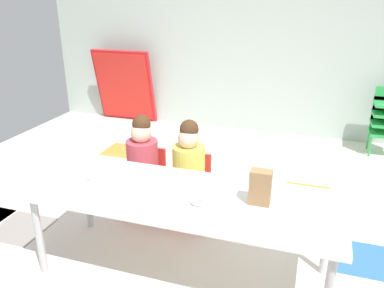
{
  "coord_description": "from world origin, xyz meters",
  "views": [
    {
      "loc": [
        0.86,
        -2.61,
        1.82
      ],
      "look_at": [
        0.1,
        -0.29,
        0.87
      ],
      "focal_mm": 36.01,
      "sensor_mm": 36.0,
      "label": 1
    }
  ],
  "objects_px": {
    "paper_plate_center_table": "(208,188)",
    "donut_powdered_loose": "(199,201)",
    "seated_child_middle_seat": "(189,164)",
    "folded_activity_table": "(124,86)",
    "paper_plate_near_edge": "(95,179)",
    "paper_bag_brown": "(260,187)",
    "seated_child_near_camera": "(143,158)",
    "donut_powdered_on_plate": "(95,176)",
    "craft_table": "(183,200)"
  },
  "relations": [
    {
      "from": "paper_plate_center_table",
      "to": "donut_powdered_loose",
      "type": "height_order",
      "value": "donut_powdered_loose"
    },
    {
      "from": "seated_child_middle_seat",
      "to": "donut_powdered_loose",
      "type": "height_order",
      "value": "seated_child_middle_seat"
    },
    {
      "from": "folded_activity_table",
      "to": "paper_plate_near_edge",
      "type": "distance_m",
      "value": 3.27
    },
    {
      "from": "folded_activity_table",
      "to": "paper_plate_center_table",
      "type": "relative_size",
      "value": 6.04
    },
    {
      "from": "paper_bag_brown",
      "to": "paper_plate_near_edge",
      "type": "distance_m",
      "value": 1.14
    },
    {
      "from": "seated_child_near_camera",
      "to": "paper_bag_brown",
      "type": "bearing_deg",
      "value": -27.85
    },
    {
      "from": "seated_child_near_camera",
      "to": "donut_powdered_on_plate",
      "type": "xyz_separation_m",
      "value": [
        -0.09,
        -0.58,
        0.09
      ]
    },
    {
      "from": "seated_child_near_camera",
      "to": "folded_activity_table",
      "type": "distance_m",
      "value": 2.8
    },
    {
      "from": "paper_plate_center_table",
      "to": "donut_powdered_loose",
      "type": "relative_size",
      "value": 1.63
    },
    {
      "from": "seated_child_middle_seat",
      "to": "folded_activity_table",
      "type": "distance_m",
      "value": 3.03
    },
    {
      "from": "craft_table",
      "to": "paper_bag_brown",
      "type": "relative_size",
      "value": 9.18
    },
    {
      "from": "seated_child_middle_seat",
      "to": "paper_plate_near_edge",
      "type": "height_order",
      "value": "seated_child_middle_seat"
    },
    {
      "from": "donut_powdered_on_plate",
      "to": "donut_powdered_loose",
      "type": "bearing_deg",
      "value": -6.46
    },
    {
      "from": "donut_powdered_on_plate",
      "to": "craft_table",
      "type": "bearing_deg",
      "value": -0.72
    },
    {
      "from": "seated_child_middle_seat",
      "to": "paper_plate_center_table",
      "type": "xyz_separation_m",
      "value": [
        0.29,
        -0.47,
        0.07
      ]
    },
    {
      "from": "seated_child_middle_seat",
      "to": "paper_bag_brown",
      "type": "height_order",
      "value": "seated_child_middle_seat"
    },
    {
      "from": "seated_child_middle_seat",
      "to": "folded_activity_table",
      "type": "bearing_deg",
      "value": 127.16
    },
    {
      "from": "seated_child_near_camera",
      "to": "paper_plate_near_edge",
      "type": "relative_size",
      "value": 5.1
    },
    {
      "from": "craft_table",
      "to": "donut_powdered_loose",
      "type": "distance_m",
      "value": 0.17
    },
    {
      "from": "donut_powdered_on_plate",
      "to": "folded_activity_table",
      "type": "bearing_deg",
      "value": 113.98
    },
    {
      "from": "seated_child_near_camera",
      "to": "craft_table",
      "type": "bearing_deg",
      "value": -46.59
    },
    {
      "from": "seated_child_near_camera",
      "to": "donut_powdered_loose",
      "type": "xyz_separation_m",
      "value": [
        0.69,
        -0.67,
        0.08
      ]
    },
    {
      "from": "seated_child_near_camera",
      "to": "donut_powdered_on_plate",
      "type": "distance_m",
      "value": 0.59
    },
    {
      "from": "craft_table",
      "to": "donut_powdered_on_plate",
      "type": "height_order",
      "value": "donut_powdered_on_plate"
    },
    {
      "from": "folded_activity_table",
      "to": "donut_powdered_on_plate",
      "type": "bearing_deg",
      "value": -66.02
    },
    {
      "from": "seated_child_near_camera",
      "to": "paper_plate_near_edge",
      "type": "xyz_separation_m",
      "value": [
        -0.09,
        -0.58,
        0.07
      ]
    },
    {
      "from": "folded_activity_table",
      "to": "seated_child_middle_seat",
      "type": "bearing_deg",
      "value": -52.84
    },
    {
      "from": "paper_bag_brown",
      "to": "craft_table",
      "type": "bearing_deg",
      "value": -175.99
    },
    {
      "from": "donut_powdered_on_plate",
      "to": "seated_child_middle_seat",
      "type": "bearing_deg",
      "value": 49.29
    },
    {
      "from": "paper_plate_center_table",
      "to": "seated_child_near_camera",
      "type": "bearing_deg",
      "value": 145.69
    },
    {
      "from": "donut_powdered_on_plate",
      "to": "paper_bag_brown",
      "type": "bearing_deg",
      "value": 1.32
    },
    {
      "from": "paper_bag_brown",
      "to": "donut_powdered_loose",
      "type": "bearing_deg",
      "value": -162.13
    },
    {
      "from": "seated_child_near_camera",
      "to": "paper_plate_center_table",
      "type": "distance_m",
      "value": 0.84
    },
    {
      "from": "donut_powdered_on_plate",
      "to": "donut_powdered_loose",
      "type": "xyz_separation_m",
      "value": [
        0.78,
        -0.09,
        -0.01
      ]
    },
    {
      "from": "paper_bag_brown",
      "to": "paper_plate_center_table",
      "type": "distance_m",
      "value": 0.38
    },
    {
      "from": "craft_table",
      "to": "donut_powdered_on_plate",
      "type": "xyz_separation_m",
      "value": [
        -0.65,
        0.01,
        0.08
      ]
    },
    {
      "from": "seated_child_middle_seat",
      "to": "paper_plate_center_table",
      "type": "height_order",
      "value": "seated_child_middle_seat"
    },
    {
      "from": "seated_child_near_camera",
      "to": "seated_child_middle_seat",
      "type": "relative_size",
      "value": 1.0
    },
    {
      "from": "folded_activity_table",
      "to": "donut_powdered_on_plate",
      "type": "distance_m",
      "value": 3.28
    },
    {
      "from": "craft_table",
      "to": "paper_bag_brown",
      "type": "height_order",
      "value": "paper_bag_brown"
    },
    {
      "from": "donut_powdered_on_plate",
      "to": "paper_plate_near_edge",
      "type": "bearing_deg",
      "value": 0.0
    },
    {
      "from": "craft_table",
      "to": "paper_plate_center_table",
      "type": "relative_size",
      "value": 11.22
    },
    {
      "from": "paper_plate_near_edge",
      "to": "donut_powdered_loose",
      "type": "xyz_separation_m",
      "value": [
        0.78,
        -0.09,
        0.01
      ]
    },
    {
      "from": "seated_child_near_camera",
      "to": "seated_child_middle_seat",
      "type": "height_order",
      "value": "same"
    },
    {
      "from": "craft_table",
      "to": "seated_child_near_camera",
      "type": "height_order",
      "value": "seated_child_near_camera"
    },
    {
      "from": "folded_activity_table",
      "to": "donut_powdered_on_plate",
      "type": "xyz_separation_m",
      "value": [
        1.33,
        -2.99,
        0.11
      ]
    },
    {
      "from": "donut_powdered_loose",
      "to": "donut_powdered_on_plate",
      "type": "bearing_deg",
      "value": 173.54
    },
    {
      "from": "seated_child_middle_seat",
      "to": "donut_powdered_on_plate",
      "type": "height_order",
      "value": "seated_child_middle_seat"
    },
    {
      "from": "paper_bag_brown",
      "to": "donut_powdered_on_plate",
      "type": "bearing_deg",
      "value": -178.68
    },
    {
      "from": "seated_child_middle_seat",
      "to": "paper_bag_brown",
      "type": "distance_m",
      "value": 0.86
    }
  ]
}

